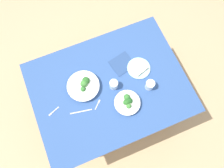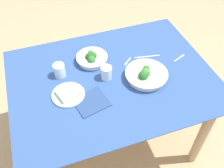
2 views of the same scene
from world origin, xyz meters
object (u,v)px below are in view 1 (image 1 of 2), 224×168
water_glass_center (150,85)px  water_glass_side (114,85)px  table_knife_left (81,112)px  fork_by_near_bowl (53,112)px  broccoli_bowl_near (127,103)px  napkin_folded_upper (122,64)px  bread_side_plate (139,68)px  fork_by_far_bowl (98,104)px  broccoli_bowl_far (84,86)px

water_glass_center → water_glass_side: bearing=156.9°
table_knife_left → fork_by_near_bowl: bearing=168.4°
broccoli_bowl_near → fork_by_near_bowl: size_ratio=2.12×
napkin_folded_upper → broccoli_bowl_near: bearing=-106.9°
table_knife_left → napkin_folded_upper: bearing=39.4°
broccoli_bowl_near → bread_side_plate: size_ratio=1.06×
broccoli_bowl_near → bread_side_plate: broccoli_bowl_near is taller
fork_by_near_bowl → napkin_folded_upper: (0.71, 0.18, 0.00)m
broccoli_bowl_near → fork_by_far_bowl: size_ratio=2.92×
broccoli_bowl_far → fork_by_near_bowl: bearing=-161.3°
broccoli_bowl_near → napkin_folded_upper: size_ratio=1.14×
fork_by_near_bowl → bread_side_plate: bearing=163.9°
fork_by_near_bowl → napkin_folded_upper: bearing=172.5°
water_glass_center → table_knife_left: 0.63m
water_glass_side → fork_by_near_bowl: bearing=-178.6°
fork_by_far_bowl → table_knife_left: 0.15m
broccoli_bowl_far → bread_side_plate: (0.52, -0.02, -0.02)m
broccoli_bowl_far → broccoli_bowl_near: bearing=-43.9°
fork_by_far_bowl → table_knife_left: size_ratio=0.41×
water_glass_side → fork_by_far_bowl: water_glass_side is taller
water_glass_center → water_glass_side: 0.31m
broccoli_bowl_near → water_glass_center: (0.24, 0.06, 0.02)m
fork_by_near_bowl → table_knife_left: size_ratio=0.56×
napkin_folded_upper → broccoli_bowl_far: bearing=-169.3°
broccoli_bowl_near → table_knife_left: 0.40m
broccoli_bowl_near → table_knife_left: (-0.39, 0.08, -0.03)m
bread_side_plate → water_glass_center: water_glass_center is taller
fork_by_far_bowl → napkin_folded_upper: bearing=-5.4°
fork_by_near_bowl → water_glass_center: bearing=150.9°
water_glass_center → fork_by_near_bowl: water_glass_center is taller
fork_by_far_bowl → table_knife_left: same height
water_glass_center → fork_by_far_bowl: (-0.47, 0.03, -0.04)m
broccoli_bowl_far → water_glass_center: bearing=-22.2°
water_glass_side → napkin_folded_upper: size_ratio=0.47×
broccoli_bowl_far → fork_by_far_bowl: broccoli_bowl_far is taller
bread_side_plate → fork_by_far_bowl: (-0.46, -0.17, -0.01)m
bread_side_plate → fork_by_near_bowl: (-0.83, -0.08, -0.01)m
broccoli_bowl_far → table_knife_left: bearing=-116.8°
fork_by_far_bowl → napkin_folded_upper: 0.43m
bread_side_plate → napkin_folded_upper: (-0.12, 0.10, -0.01)m
water_glass_side → napkin_folded_upper: bearing=47.5°
broccoli_bowl_near → bread_side_plate: 0.34m
broccoli_bowl_far → bread_side_plate: size_ratio=1.34×
water_glass_side → fork_by_near_bowl: water_glass_side is taller
water_glass_side → water_glass_center: bearing=-23.1°
broccoli_bowl_near → fork_by_far_bowl: 0.25m
fork_by_far_bowl → water_glass_center: bearing=-46.3°
broccoli_bowl_near → table_knife_left: size_ratio=1.18×
fork_by_far_bowl → fork_by_near_bowl: (-0.37, 0.08, -0.00)m
water_glass_center → fork_by_far_bowl: size_ratio=1.22×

